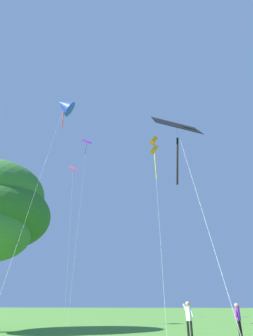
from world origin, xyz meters
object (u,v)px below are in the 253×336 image
Objects in this scene: kite_black_large at (177,135)px; kite_orange_box at (154,146)px; kite_purple_streamer at (86,147)px; person_with_spool at (189,317)px; kite_pink_low at (73,174)px; kite_blue_delta at (64,106)px; person_in_blue_jacket at (238,317)px.

kite_orange_box reaches higher than kite_black_large.
kite_orange_box is 18.53m from kite_purple_streamer.
kite_black_large is 6.55× the size of person_with_spool.
kite_pink_low is at bearing 127.80° from person_with_spool.
kite_black_large is 0.66× the size of kite_orange_box.
kite_purple_streamer is 14.41m from kite_blue_delta.
kite_purple_streamer reaches higher than kite_black_large.
person_in_blue_jacket is (16.72, -18.17, -22.66)m from kite_purple_streamer.
kite_orange_box is at bearing 13.41° from kite_blue_delta.
kite_orange_box is at bearing 125.86° from person_in_blue_jacket.
person_in_blue_jacket is at bearing 65.35° from kite_black_large.
kite_orange_box is (-2.58, 11.26, 6.06)m from kite_black_large.
kite_purple_streamer is at bearing 125.40° from person_with_spool.
kite_purple_streamer is at bearing 135.89° from kite_orange_box.
kite_purple_streamer is 1.18× the size of kite_blue_delta.
kite_black_large is at bearing -55.03° from kite_pink_low.
kite_orange_box is at bearing -44.11° from kite_purple_streamer.
kite_purple_streamer reaches higher than kite_orange_box.
kite_pink_low is at bearing 146.77° from kite_purple_streamer.
kite_blue_delta is at bearing 141.98° from kite_black_large.
kite_black_large is 9.98m from person_in_blue_jacket.
kite_orange_box is (14.63, -13.35, -4.55)m from kite_pink_low.
kite_black_large reaches higher than person_with_spool.
person_with_spool is (14.27, -20.08, -22.62)m from kite_purple_streamer.
kite_orange_box reaches higher than person_with_spool.
person_in_blue_jacket is at bearing 37.87° from person_with_spool.
kite_purple_streamer is at bearing -33.23° from kite_pink_low.
kite_pink_low is 20.32m from kite_orange_box.
kite_pink_low is 13.08× the size of person_with_spool.
kite_blue_delta is (-11.64, 9.10, 11.05)m from kite_black_large.
kite_blue_delta reaches higher than kite_orange_box.
person_with_spool is (-0.29, 2.80, -8.50)m from kite_black_large.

